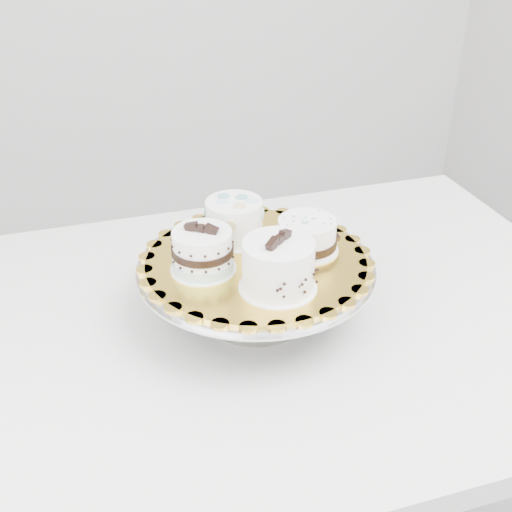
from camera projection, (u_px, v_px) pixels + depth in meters
name	position (u px, v px, depth m)	size (l,w,h in m)	color
table	(251.00, 346.00, 1.16)	(1.38, 0.98, 0.75)	white
cake_stand	(256.00, 279.00, 1.09)	(0.40, 0.40, 0.11)	gray
cake_board	(256.00, 260.00, 1.07)	(0.37, 0.37, 0.01)	gold
cake_swirl	(278.00, 267.00, 0.97)	(0.15, 0.15, 0.10)	white
cake_banded	(203.00, 252.00, 1.02)	(0.13, 0.13, 0.09)	white
cake_dots	(234.00, 220.00, 1.11)	(0.12, 0.12, 0.07)	white
cake_ribbon	(307.00, 236.00, 1.08)	(0.11, 0.11, 0.06)	white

